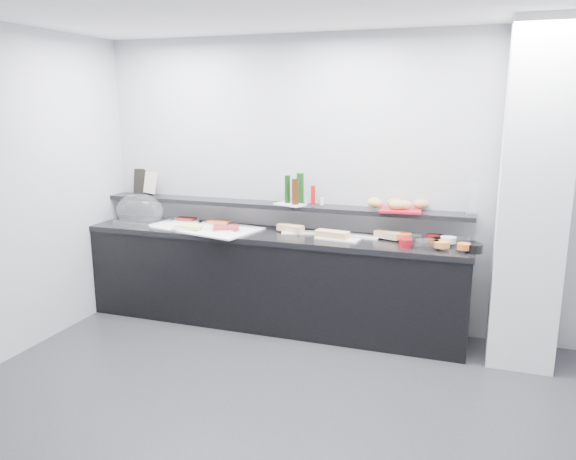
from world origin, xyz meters
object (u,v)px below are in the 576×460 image
(condiment_tray, at_px, (290,204))
(framed_print, at_px, (143,181))
(bread_tray, at_px, (400,210))
(carafe, at_px, (473,198))
(sandwich_plate_mid, at_px, (338,239))
(cloche_base, at_px, (142,221))

(condiment_tray, bearing_deg, framed_print, -163.48)
(framed_print, xyz_separation_m, bread_tray, (2.70, -0.13, -0.12))
(carafe, bearing_deg, sandwich_plate_mid, -169.49)
(sandwich_plate_mid, relative_size, bread_tray, 1.09)
(framed_print, height_order, bread_tray, framed_print)
(condiment_tray, bearing_deg, sandwich_plate_mid, 1.25)
(cloche_base, distance_m, sandwich_plate_mid, 2.04)
(cloche_base, xyz_separation_m, carafe, (3.15, 0.16, 0.38))
(cloche_base, xyz_separation_m, framed_print, (-0.15, 0.28, 0.36))
(sandwich_plate_mid, distance_m, carafe, 1.20)
(sandwich_plate_mid, xyz_separation_m, condiment_tray, (-0.51, 0.19, 0.25))
(bread_tray, relative_size, carafe, 1.19)
(bread_tray, bearing_deg, cloche_base, 178.55)
(framed_print, height_order, carafe, carafe)
(framed_print, bearing_deg, carafe, -11.50)
(sandwich_plate_mid, xyz_separation_m, bread_tray, (0.51, 0.20, 0.25))
(condiment_tray, bearing_deg, cloche_base, -153.32)
(framed_print, bearing_deg, condiment_tray, -14.24)
(cloche_base, distance_m, framed_print, 0.48)
(condiment_tray, bearing_deg, carafe, 22.10)
(bread_tray, bearing_deg, carafe, -3.97)
(cloche_base, distance_m, condiment_tray, 1.55)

